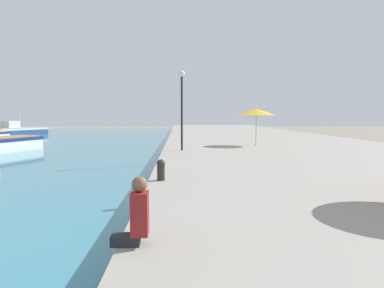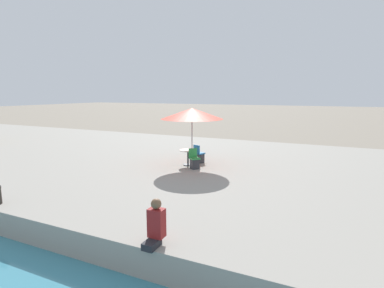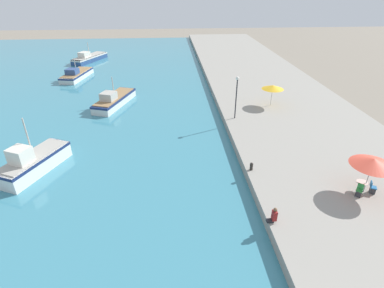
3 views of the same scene
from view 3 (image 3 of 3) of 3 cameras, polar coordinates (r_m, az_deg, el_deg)
The scene contains 14 objects.
water_basin at distance 49.27m, azimuth -31.32°, elevation 8.19°, with size 56.00×90.00×0.04m.
quay_promenade at distance 45.91m, azimuth 13.53°, elevation 10.85°, with size 16.00×90.00×0.80m.
fishing_boat_near at distance 27.46m, azimuth -27.92°, elevation -2.98°, with size 4.45×6.51×4.72m.
fishing_boat_mid at distance 39.08m, azimuth -14.61°, elevation 8.16°, with size 4.66×8.00×3.62m.
fishing_boat_far at distance 52.49m, azimuth -21.15°, elevation 12.26°, with size 3.83×7.63×3.22m.
fishing_boat_distant at distance 63.52m, azimuth -18.98°, elevation 15.29°, with size 5.60×8.71×3.55m.
cafe_umbrella_pink at distance 23.31m, azimuth 31.27°, elevation -2.97°, with size 2.93×2.93×2.70m.
cafe_umbrella_white at distance 36.42m, azimuth 15.14°, elevation 10.41°, with size 2.54×2.54×2.46m.
cafe_table at distance 24.21m, azimuth 29.60°, elevation -6.72°, with size 0.80×0.80×0.74m.
cafe_chair_left at distance 24.49m, azimuth 31.13°, elevation -7.35°, with size 0.56×0.54×0.91m.
cafe_chair_right at distance 23.71m, azimuth 29.19°, elevation -7.99°, with size 0.58×0.59×0.91m.
person_at_quay at distance 19.38m, azimuth 15.28°, elevation -13.03°, with size 0.57×0.36×1.07m.
mooring_bollard at distance 23.84m, azimuth 11.25°, elevation -4.14°, with size 0.26×0.26×0.65m.
lamppost at distance 31.68m, azimuth 8.51°, elevation 10.03°, with size 0.36×0.36×4.56m.
Camera 3 is at (-5.70, -4.71, 13.84)m, focal length 28.00 mm.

